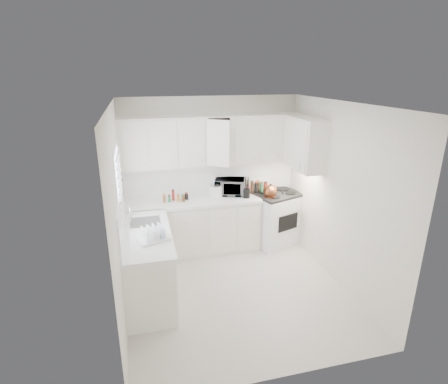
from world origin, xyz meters
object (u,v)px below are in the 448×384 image
object	(u,v)px
tea_kettle	(270,190)
rice_cooker	(216,190)
stove	(276,211)
microwave	(230,185)
utensil_crock	(247,187)
dish_rack	(153,233)

from	to	relation	value
tea_kettle	rice_cooker	bearing A→B (deg)	146.21
stove	tea_kettle	world-z (taller)	stove
stove	microwave	xyz separation A→B (m)	(-0.81, 0.14, 0.51)
utensil_crock	dish_rack	bearing A→B (deg)	-142.78
stove	rice_cooker	size ratio (longest dim) A/B	5.33
microwave	utensil_crock	bearing A→B (deg)	-26.06
tea_kettle	utensil_crock	world-z (taller)	utensil_crock
tea_kettle	rice_cooker	xyz separation A→B (m)	(-0.88, 0.26, -0.00)
microwave	stove	bearing A→B (deg)	9.20
tea_kettle	utensil_crock	xyz separation A→B (m)	(-0.40, 0.07, 0.07)
tea_kettle	microwave	xyz separation A→B (m)	(-0.63, 0.30, 0.05)
tea_kettle	rice_cooker	size ratio (longest dim) A/B	1.22
microwave	rice_cooker	xyz separation A→B (m)	(-0.25, -0.04, -0.05)
microwave	dish_rack	world-z (taller)	microwave
rice_cooker	microwave	bearing A→B (deg)	20.81
tea_kettle	microwave	size ratio (longest dim) A/B	0.56
microwave	rice_cooker	world-z (taller)	microwave
stove	tea_kettle	bearing A→B (deg)	-157.74
rice_cooker	dish_rack	size ratio (longest dim) A/B	0.62
tea_kettle	utensil_crock	distance (m)	0.41
microwave	tea_kettle	bearing A→B (deg)	-6.39
utensil_crock	dish_rack	distance (m)	2.05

